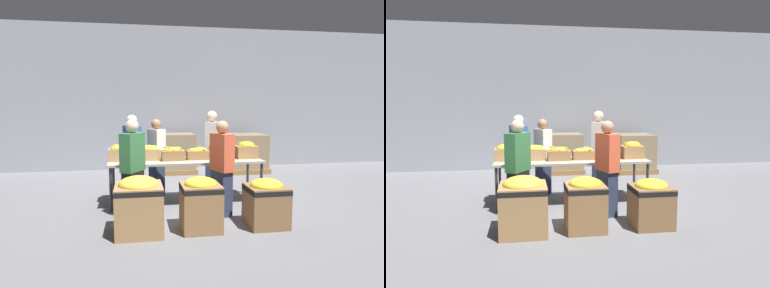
{
  "view_description": "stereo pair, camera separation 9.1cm",
  "coord_description": "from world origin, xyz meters",
  "views": [
    {
      "loc": [
        -0.93,
        -6.21,
        1.82
      ],
      "look_at": [
        0.13,
        0.03,
        1.09
      ],
      "focal_mm": 32.0,
      "sensor_mm": 36.0,
      "label": 1
    },
    {
      "loc": [
        -0.84,
        -6.22,
        1.82
      ],
      "look_at": [
        0.13,
        0.03,
        1.09
      ],
      "focal_mm": 32.0,
      "sensor_mm": 36.0,
      "label": 2
    }
  ],
  "objects": [
    {
      "name": "pallet_stack_1",
      "position": [
        2.08,
        2.71,
        0.5
      ],
      "size": [
        1.06,
        1.06,
        1.02
      ],
      "color": "olive",
      "rests_on": "ground_plane"
    },
    {
      "name": "volunteer_0",
      "position": [
        -0.97,
        -0.7,
        0.79
      ],
      "size": [
        0.42,
        0.47,
        1.59
      ],
      "rotation": [
        0.0,
        0.0,
        0.97
      ],
      "color": "black",
      "rests_on": "ground_plane"
    },
    {
      "name": "volunteer_2",
      "position": [
        -0.98,
        0.73,
        0.8
      ],
      "size": [
        0.38,
        0.49,
        1.62
      ],
      "rotation": [
        0.0,
        0.0,
        -1.13
      ],
      "color": "#2D3856",
      "rests_on": "ground_plane"
    },
    {
      "name": "volunteer_3",
      "position": [
        -0.49,
        0.75,
        0.76
      ],
      "size": [
        0.36,
        0.46,
        1.53
      ],
      "rotation": [
        0.0,
        0.0,
        -1.12
      ],
      "color": "#2D3856",
      "rests_on": "ground_plane"
    },
    {
      "name": "volunteer_4",
      "position": [
        0.68,
        0.81,
        0.84
      ],
      "size": [
        0.37,
        0.5,
        1.69
      ],
      "rotation": [
        0.0,
        0.0,
        -1.93
      ],
      "color": "#2D3856",
      "rests_on": "ground_plane"
    },
    {
      "name": "donation_bin_0",
      "position": [
        -0.89,
        -1.46,
        0.44
      ],
      "size": [
        0.66,
        0.66,
        0.83
      ],
      "color": "#A37A4C",
      "rests_on": "ground_plane"
    },
    {
      "name": "banana_box_1",
      "position": [
        -0.67,
        0.07,
        0.95
      ],
      "size": [
        0.41,
        0.3,
        0.28
      ],
      "color": "tan",
      "rests_on": "sorting_table"
    },
    {
      "name": "banana_box_5",
      "position": [
        1.17,
        0.0,
        0.97
      ],
      "size": [
        0.4,
        0.36,
        0.32
      ],
      "color": "#A37A4C",
      "rests_on": "sorting_table"
    },
    {
      "name": "banana_box_3",
      "position": [
        0.23,
        -0.0,
        0.92
      ],
      "size": [
        0.41,
        0.27,
        0.24
      ],
      "color": "olive",
      "rests_on": "sorting_table"
    },
    {
      "name": "banana_box_0",
      "position": [
        -1.19,
        0.07,
        0.96
      ],
      "size": [
        0.41,
        0.33,
        0.3
      ],
      "color": "tan",
      "rests_on": "sorting_table"
    },
    {
      "name": "donation_bin_1",
      "position": [
        -0.0,
        -1.46,
        0.42
      ],
      "size": [
        0.56,
        0.56,
        0.78
      ],
      "color": "olive",
      "rests_on": "ground_plane"
    },
    {
      "name": "donation_bin_2",
      "position": [
        1.0,
        -1.46,
        0.38
      ],
      "size": [
        0.58,
        0.58,
        0.72
      ],
      "color": "olive",
      "rests_on": "ground_plane"
    },
    {
      "name": "banana_box_2",
      "position": [
        -0.24,
        -0.05,
        0.93
      ],
      "size": [
        0.41,
        0.27,
        0.26
      ],
      "color": "olive",
      "rests_on": "sorting_table"
    },
    {
      "name": "pallet_stack_0",
      "position": [
        0.23,
        2.86,
        0.51
      ],
      "size": [
        0.93,
        0.93,
        1.05
      ],
      "color": "olive",
      "rests_on": "ground_plane"
    },
    {
      "name": "wall_back",
      "position": [
        0.0,
        3.58,
        2.0
      ],
      "size": [
        16.0,
        0.08,
        4.0
      ],
      "color": "#9399A3",
      "rests_on": "ground_plane"
    },
    {
      "name": "banana_box_4",
      "position": [
        0.69,
        0.01,
        0.96
      ],
      "size": [
        0.41,
        0.34,
        0.29
      ],
      "color": "olive",
      "rests_on": "sorting_table"
    },
    {
      "name": "sorting_table",
      "position": [
        0.0,
        0.0,
        0.76
      ],
      "size": [
        2.8,
        0.88,
        0.81
      ],
      "color": "#B2A893",
      "rests_on": "ground_plane"
    },
    {
      "name": "volunteer_1",
      "position": [
        0.47,
        -0.84,
        0.78
      ],
      "size": [
        0.34,
        0.47,
        1.56
      ],
      "rotation": [
        0.0,
        0.0,
        1.93
      ],
      "color": "#2D3856",
      "rests_on": "ground_plane"
    },
    {
      "name": "ground_plane",
      "position": [
        0.0,
        0.0,
        0.0
      ],
      "size": [
        30.0,
        30.0,
        0.0
      ],
      "primitive_type": "plane",
      "color": "slate"
    }
  ]
}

